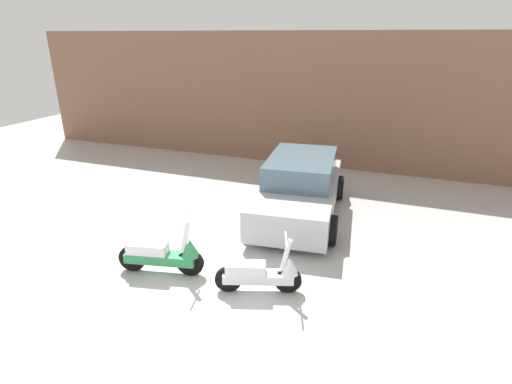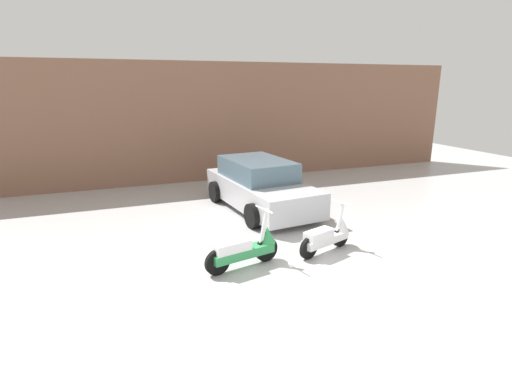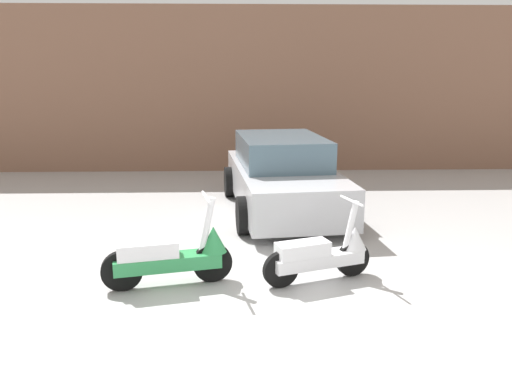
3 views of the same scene
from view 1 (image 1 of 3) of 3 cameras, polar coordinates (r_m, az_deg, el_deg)
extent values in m
plane|color=#B2B2B2|center=(6.01, -10.58, -18.05)|extent=(28.00, 28.00, 0.00)
cube|color=#845B47|center=(12.19, 8.26, 12.68)|extent=(19.60, 0.12, 3.91)
cylinder|color=black|center=(6.89, -9.38, -9.94)|extent=(0.47, 0.18, 0.46)
cylinder|color=black|center=(7.24, -17.25, -9.04)|extent=(0.47, 0.18, 0.46)
cube|color=#2D8C4C|center=(7.02, -13.46, -9.10)|extent=(1.24, 0.54, 0.16)
cube|color=white|center=(7.01, -15.25, -7.71)|extent=(0.72, 0.41, 0.18)
cylinder|color=white|center=(6.67, -10.07, -6.50)|extent=(0.22, 0.12, 0.65)
cylinder|color=white|center=(6.53, -10.25, -3.97)|extent=(0.15, 0.53, 0.03)
cone|color=#2D8C4C|center=(6.74, -9.38, -7.87)|extent=(0.37, 0.37, 0.30)
cylinder|color=black|center=(6.42, 4.60, -12.43)|extent=(0.42, 0.21, 0.42)
cylinder|color=black|center=(6.44, -3.97, -12.31)|extent=(0.42, 0.21, 0.42)
cube|color=silver|center=(6.39, 0.31, -12.01)|extent=(1.13, 0.60, 0.15)
cube|color=white|center=(6.31, -1.53, -10.80)|extent=(0.67, 0.43, 0.17)
cylinder|color=white|center=(6.19, 4.25, -9.17)|extent=(0.21, 0.13, 0.60)
cylinder|color=white|center=(6.05, 4.33, -6.73)|extent=(0.19, 0.47, 0.03)
cone|color=silver|center=(6.28, 4.82, -10.43)|extent=(0.36, 0.36, 0.28)
cube|color=#B7B7BC|center=(8.93, 6.15, -0.38)|extent=(1.99, 3.97, 0.64)
cube|color=slate|center=(8.95, 6.51, 3.53)|extent=(1.62, 2.28, 0.50)
cylinder|color=black|center=(7.86, 10.77, -5.34)|extent=(0.26, 0.60, 0.58)
cylinder|color=black|center=(8.09, -0.98, -4.11)|extent=(0.26, 0.60, 0.58)
cylinder|color=black|center=(10.03, 11.79, 0.65)|extent=(0.26, 0.60, 0.58)
cylinder|color=black|center=(10.21, 2.52, 1.48)|extent=(0.26, 0.60, 0.58)
camera|label=2|loc=(5.85, -81.12, -2.75)|focal=28.00mm
camera|label=3|loc=(3.09, -69.41, -20.80)|focal=35.00mm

